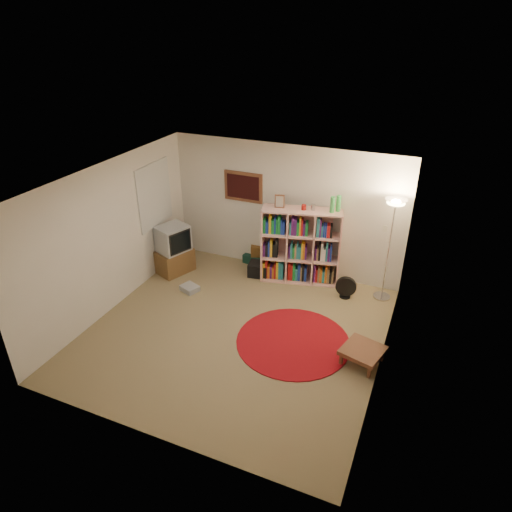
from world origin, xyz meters
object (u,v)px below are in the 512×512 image
Objects in this scene: bookshelf at (299,247)px; side_table at (363,351)px; suitcase at (259,259)px; tv_stand at (174,250)px; floor_lamp at (394,217)px; floor_fan at (346,287)px.

side_table is at bearing -63.44° from bookshelf.
suitcase is 3.39m from side_table.
bookshelf reaches higher than tv_stand.
side_table is (3.93, -1.26, -0.26)m from tv_stand.
tv_stand is 1.63× the size of suitcase.
floor_lamp is 2.32m from side_table.
bookshelf is at bearing 37.19° from tv_stand.
suitcase is (-0.95, 0.33, -0.61)m from bookshelf.
tv_stand is at bearing -170.86° from floor_lamp.
floor_fan is 0.43× the size of tv_stand.
bookshelf is 0.92× the size of floor_lamp.
bookshelf is at bearing 130.13° from side_table.
suitcase is at bearing 172.44° from floor_lamp.
floor_lamp is 2.95m from suitcase.
suitcase is at bearing 138.97° from side_table.
side_table is (0.01, -1.89, -1.35)m from floor_lamp.
floor_fan is 0.62× the size of side_table.
bookshelf is 1.80m from floor_lamp.
floor_lamp reaches higher than side_table.
side_table is at bearing -89.61° from floor_lamp.
side_table is at bearing -77.98° from floor_fan.
floor_fan is at bearing 28.04° from tv_stand.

